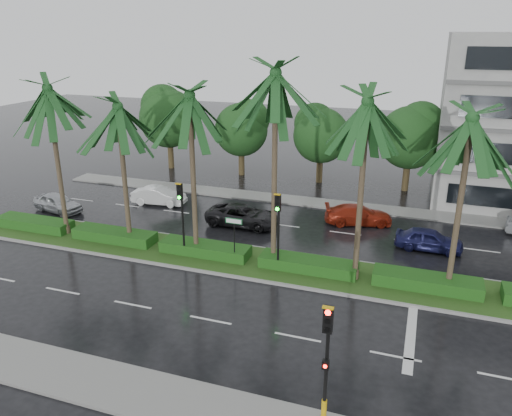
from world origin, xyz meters
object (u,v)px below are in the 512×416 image
(signal_near, at_px, (326,358))
(car_blue, at_px, (429,240))
(car_silver, at_px, (58,203))
(car_red, at_px, (358,215))
(signal_median_left, at_px, (181,209))
(street_sign, at_px, (234,229))
(car_white, at_px, (159,196))
(car_darkgrey, at_px, (243,215))

(signal_near, height_order, car_blue, signal_near)
(car_silver, bearing_deg, signal_near, -110.01)
(signal_near, relative_size, car_silver, 1.13)
(signal_near, xyz_separation_m, car_red, (-1.50, 18.32, -1.87))
(signal_median_left, xyz_separation_m, street_sign, (3.00, 0.18, -0.87))
(car_white, distance_m, car_red, 14.48)
(street_sign, relative_size, car_blue, 0.68)
(car_white, height_order, car_darkgrey, car_darkgrey)
(signal_median_left, xyz_separation_m, car_red, (8.50, 8.63, -2.36))
(signal_median_left, bearing_deg, car_darkgrey, 76.91)
(car_darkgrey, bearing_deg, car_silver, 98.69)
(car_silver, bearing_deg, car_white, -46.01)
(signal_near, height_order, street_sign, signal_near)
(signal_median_left, height_order, car_white, signal_median_left)
(signal_near, distance_m, car_white, 23.72)
(street_sign, xyz_separation_m, car_white, (-8.95, 7.58, -1.47))
(car_blue, bearing_deg, street_sign, 120.92)
(signal_median_left, bearing_deg, car_red, 45.43)
(signal_median_left, xyz_separation_m, car_white, (-5.95, 7.76, -2.34))
(car_silver, relative_size, car_blue, 1.01)
(signal_median_left, bearing_deg, street_sign, 3.47)
(signal_median_left, height_order, car_red, signal_median_left)
(signal_near, bearing_deg, car_red, 94.68)
(car_white, relative_size, car_darkgrey, 0.81)
(signal_near, relative_size, car_darkgrey, 0.90)
(street_sign, bearing_deg, signal_median_left, -176.53)
(street_sign, xyz_separation_m, car_blue, (10.00, 5.60, -1.47))
(signal_near, relative_size, car_blue, 1.14)
(signal_near, xyz_separation_m, car_white, (-15.95, 17.45, -1.85))
(car_white, bearing_deg, car_blue, -102.21)
(car_darkgrey, bearing_deg, car_white, 76.36)
(street_sign, bearing_deg, car_silver, 165.52)
(street_sign, bearing_deg, car_darkgrey, 105.98)
(signal_median_left, relative_size, car_red, 0.99)
(signal_near, relative_size, street_sign, 1.68)
(car_silver, relative_size, car_darkgrey, 0.79)
(signal_median_left, bearing_deg, car_blue, 23.96)
(car_silver, bearing_deg, signal_median_left, -96.67)
(car_darkgrey, distance_m, car_blue, 11.63)
(signal_near, bearing_deg, car_blue, 79.02)
(signal_median_left, height_order, car_darkgrey, signal_median_left)
(car_silver, relative_size, car_red, 0.88)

